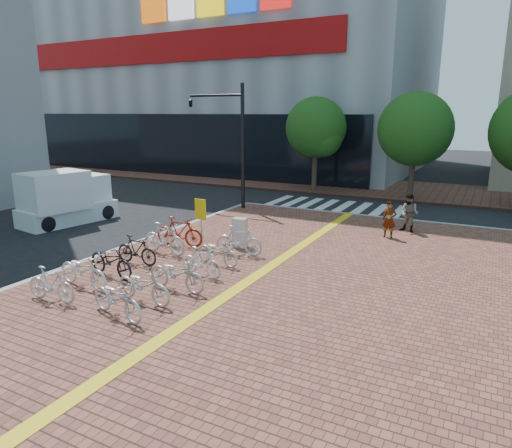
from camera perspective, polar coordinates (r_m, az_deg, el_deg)
The scene contains 26 objects.
ground at distance 14.06m, azimuth -10.66°, elevation -7.86°, with size 120.00×120.00×0.00m, color black.
sidewalk at distance 8.92m, azimuth -15.57°, elevation -21.26°, with size 14.00×34.00×0.15m, color brown.
tactile_strip at distance 9.50m, azimuth -20.28°, elevation -18.71°, with size 0.40×34.00×0.01m, color gold.
kerb_north at distance 23.34m, azimuth 13.99°, elevation 0.87°, with size 14.00×0.25×0.15m, color gray.
far_sidewalk at distance 32.64m, azimuth 12.70°, elevation 4.54°, with size 70.00×8.00×0.15m, color brown.
department_store at distance 49.39m, azimuth -2.47°, elevation 24.09°, with size 36.00×24.27×28.00m.
crosswalk at distance 25.89m, azimuth 9.69°, elevation 2.18°, with size 7.50×4.00×0.01m.
street_trees at distance 27.83m, azimuth 21.40°, elevation 10.74°, with size 16.20×4.60×6.35m.
bike_0 at distance 13.53m, azimuth -24.24°, elevation -6.89°, with size 0.45×1.61×0.97m, color silver.
bike_1 at distance 14.23m, azimuth -20.79°, elevation -5.43°, with size 0.69×1.97×1.03m, color silver.
bike_2 at distance 14.86m, azimuth -17.68°, elevation -4.37°, with size 0.68×1.96×1.03m, color black.
bike_3 at distance 15.79m, azimuth -14.71°, elevation -3.17°, with size 0.47×1.65×0.99m, color black.
bike_4 at distance 16.70m, azimuth -11.37°, elevation -1.80°, with size 0.53×1.89×1.14m, color silver.
bike_5 at distance 17.53m, azimuth -9.55°, elevation -0.96°, with size 0.54×1.90×1.14m, color #9D1D0B.
bike_6 at distance 11.94m, azimuth -16.95°, elevation -8.85°, with size 0.67×1.92×1.01m, color silver.
bike_7 at distance 12.65m, azimuth -13.92°, elevation -7.43°, with size 0.65×1.86×0.98m, color #BBBBC0.
bike_8 at distance 13.28m, azimuth -9.88°, elevation -6.12°, with size 0.67×1.91×1.00m, color #A9A9AE.
bike_9 at distance 14.29m, azimuth -6.85°, elevation -4.73°, with size 0.44×1.55×0.93m, color white.
bike_10 at distance 15.33m, azimuth -4.84°, elevation -3.44°, with size 0.60×1.72×0.91m, color #BBBBC1.
bike_11 at distance 16.27m, azimuth -2.13°, elevation -2.08°, with size 0.50×1.77×1.07m, color silver.
pedestrian_a at distance 19.26m, azimuth 16.32°, elevation 0.54°, with size 0.55×0.36×1.50m, color gray.
pedestrian_b at distance 20.41m, azimuth 18.62°, elevation 1.29°, with size 0.79×0.62×1.63m, color #4A4D5E.
utility_box at distance 17.24m, azimuth -2.01°, elevation -1.08°, with size 0.51×0.37×1.12m, color silver.
yellow_sign at distance 17.35m, azimuth -6.93°, elevation 1.31°, with size 0.49×0.12×1.82m.
traffic_light_pole at distance 24.77m, azimuth -4.76°, elevation 12.49°, with size 3.45×1.33×6.43m.
box_truck at distance 23.34m, azimuth -22.71°, elevation 2.98°, with size 2.52×4.58×2.52m.
Camera 1 is at (8.23, -10.18, 5.13)m, focal length 32.00 mm.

